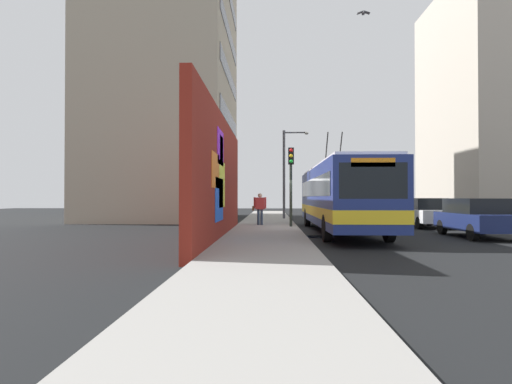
{
  "coord_description": "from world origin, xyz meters",
  "views": [
    {
      "loc": [
        -20.5,
        1.35,
        1.62
      ],
      "look_at": [
        -0.69,
        2.08,
        1.88
      ],
      "focal_mm": 28.85,
      "sensor_mm": 36.0,
      "label": 1
    }
  ],
  "objects_px": {
    "city_bus": "(339,195)",
    "street_lamp": "(287,167)",
    "parked_car_silver": "(394,209)",
    "pedestrian_midblock": "(260,206)",
    "traffic_light": "(291,173)",
    "parked_car_navy": "(477,217)",
    "parked_car_white": "(425,212)"
  },
  "relations": [
    {
      "from": "city_bus",
      "to": "traffic_light",
      "type": "xyz_separation_m",
      "value": [
        1.65,
        2.15,
        1.13
      ]
    },
    {
      "from": "pedestrian_midblock",
      "to": "traffic_light",
      "type": "bearing_deg",
      "value": -128.34
    },
    {
      "from": "parked_car_silver",
      "to": "parked_car_navy",
      "type": "bearing_deg",
      "value": 180.0
    },
    {
      "from": "street_lamp",
      "to": "parked_car_white",
      "type": "bearing_deg",
      "value": -130.08
    },
    {
      "from": "parked_car_silver",
      "to": "pedestrian_midblock",
      "type": "relative_size",
      "value": 2.61
    },
    {
      "from": "parked_car_navy",
      "to": "street_lamp",
      "type": "bearing_deg",
      "value": 31.5
    },
    {
      "from": "city_bus",
      "to": "street_lamp",
      "type": "height_order",
      "value": "street_lamp"
    },
    {
      "from": "pedestrian_midblock",
      "to": "traffic_light",
      "type": "xyz_separation_m",
      "value": [
        -1.27,
        -1.61,
        1.7
      ]
    },
    {
      "from": "parked_car_silver",
      "to": "pedestrian_midblock",
      "type": "xyz_separation_m",
      "value": [
        -6.31,
        8.96,
        0.31
      ]
    },
    {
      "from": "parked_car_white",
      "to": "pedestrian_midblock",
      "type": "xyz_separation_m",
      "value": [
        -0.68,
        8.96,
        0.31
      ]
    },
    {
      "from": "parked_car_navy",
      "to": "parked_car_white",
      "type": "xyz_separation_m",
      "value": [
        5.72,
        -0.0,
        0.0
      ]
    },
    {
      "from": "street_lamp",
      "to": "parked_car_silver",
      "type": "bearing_deg",
      "value": -93.64
    },
    {
      "from": "parked_car_navy",
      "to": "traffic_light",
      "type": "xyz_separation_m",
      "value": [
        3.76,
        7.35,
        2.01
      ]
    },
    {
      "from": "street_lamp",
      "to": "pedestrian_midblock",
      "type": "bearing_deg",
      "value": 165.74
    },
    {
      "from": "parked_car_silver",
      "to": "city_bus",
      "type": "bearing_deg",
      "value": 150.6
    },
    {
      "from": "parked_car_silver",
      "to": "traffic_light",
      "type": "relative_size",
      "value": 1.11
    },
    {
      "from": "parked_car_navy",
      "to": "pedestrian_midblock",
      "type": "distance_m",
      "value": 10.28
    },
    {
      "from": "parked_car_navy",
      "to": "parked_car_white",
      "type": "relative_size",
      "value": 0.94
    },
    {
      "from": "parked_car_white",
      "to": "parked_car_silver",
      "type": "bearing_deg",
      "value": -0.0
    },
    {
      "from": "parked_car_navy",
      "to": "parked_car_silver",
      "type": "bearing_deg",
      "value": -0.0
    },
    {
      "from": "city_bus",
      "to": "pedestrian_midblock",
      "type": "bearing_deg",
      "value": 52.18
    },
    {
      "from": "parked_car_navy",
      "to": "traffic_light",
      "type": "bearing_deg",
      "value": 62.89
    },
    {
      "from": "parked_car_navy",
      "to": "parked_car_silver",
      "type": "xyz_separation_m",
      "value": [
        11.35,
        -0.0,
        0.0
      ]
    },
    {
      "from": "city_bus",
      "to": "parked_car_navy",
      "type": "distance_m",
      "value": 5.68
    },
    {
      "from": "parked_car_navy",
      "to": "traffic_light",
      "type": "relative_size",
      "value": 1.04
    },
    {
      "from": "traffic_light",
      "to": "parked_car_silver",
      "type": "bearing_deg",
      "value": -44.1
    },
    {
      "from": "city_bus",
      "to": "parked_car_white",
      "type": "bearing_deg",
      "value": -55.31
    },
    {
      "from": "pedestrian_midblock",
      "to": "traffic_light",
      "type": "relative_size",
      "value": 0.42
    },
    {
      "from": "street_lamp",
      "to": "traffic_light",
      "type": "bearing_deg",
      "value": 179.18
    },
    {
      "from": "parked_car_white",
      "to": "traffic_light",
      "type": "height_order",
      "value": "traffic_light"
    },
    {
      "from": "pedestrian_midblock",
      "to": "street_lamp",
      "type": "bearing_deg",
      "value": -14.26
    },
    {
      "from": "street_lamp",
      "to": "city_bus",
      "type": "bearing_deg",
      "value": -168.14
    }
  ]
}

